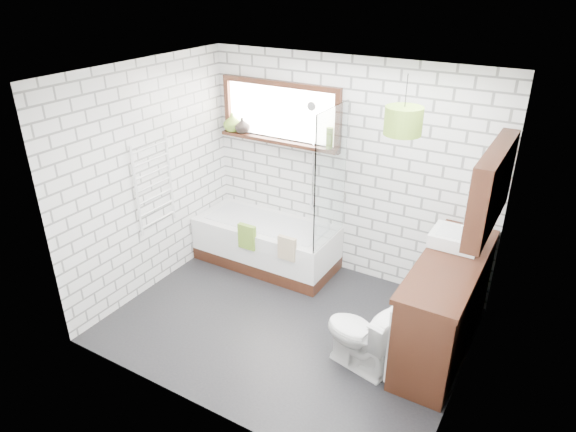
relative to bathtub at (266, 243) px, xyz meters
The scene contains 22 objects.
floor 1.28m from the bathtub, 47.74° to the right, with size 3.40×2.60×0.01m, color black.
ceiling 2.56m from the bathtub, 47.74° to the right, with size 3.40×2.60×0.01m, color white.
wall_back 1.34m from the bathtub, 24.29° to the left, with size 3.40×0.01×2.50m, color white.
wall_front 2.58m from the bathtub, 69.34° to the right, with size 3.40×0.01×2.50m, color white.
wall_left 1.60m from the bathtub, 133.03° to the right, with size 0.01×2.60×2.50m, color white.
wall_right 2.88m from the bathtub, 19.98° to the right, with size 0.01×2.60×2.50m, color white.
window 1.56m from the bathtub, 91.54° to the left, with size 1.52×0.16×0.68m, color black.
towel_radiator 1.54m from the bathtub, 131.51° to the right, with size 0.06×0.52×1.00m, color white.
mirror_cabinet 2.84m from the bathtub, ahead, with size 0.16×1.20×0.70m, color black.
shower_riser 1.21m from the bathtub, 37.18° to the left, with size 0.02×0.02×1.30m, color silver.
bathtub is the anchor object (origin of this frame).
shower_screen 1.32m from the bathtub, ahead, with size 0.02×0.72×1.50m, color white.
towel_green 0.45m from the bathtub, 92.49° to the right, with size 0.22×0.06×0.30m, color olive.
towel_beige 0.68m from the bathtub, 36.15° to the right, with size 0.21×0.05×0.28m, color tan.
vanity 2.33m from the bathtub, 11.63° to the right, with size 0.54×1.66×0.95m, color black.
basin 2.34m from the bathtub, ahead, with size 0.44×0.38×0.13m, color white.
tap 2.51m from the bathtub, ahead, with size 0.03×0.03×0.17m, color silver.
toilet 2.04m from the bathtub, 33.16° to the right, with size 0.67×0.38×0.69m, color white.
vase_olive 1.50m from the bathtub, 155.20° to the left, with size 0.21×0.21×0.22m, color olive.
vase_dark 1.43m from the bathtub, 149.22° to the left, with size 0.18×0.18×0.19m, color black.
bottle 1.50m from the bathtub, 25.41° to the left, with size 0.07×0.07×0.23m, color olive.
pendant 2.49m from the bathtub, 11.13° to the right, with size 0.33×0.33×0.24m, color olive.
Camera 1 is at (2.16, -3.65, 3.29)m, focal length 32.00 mm.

